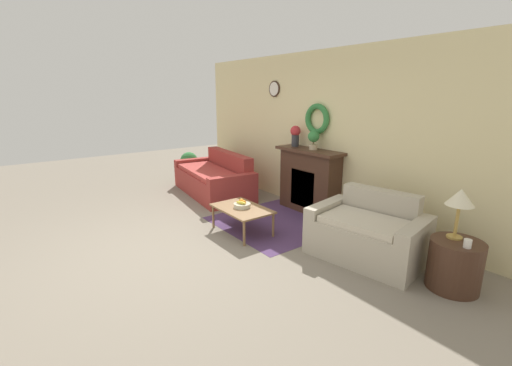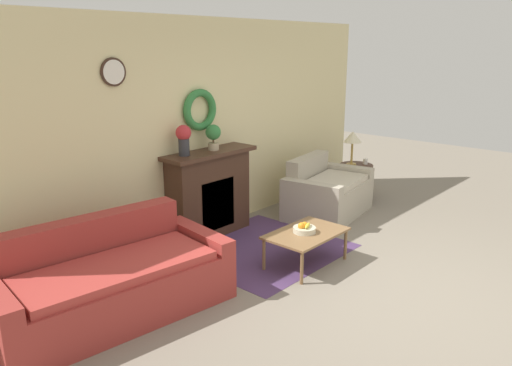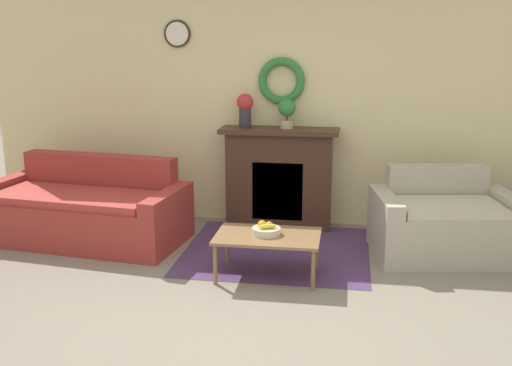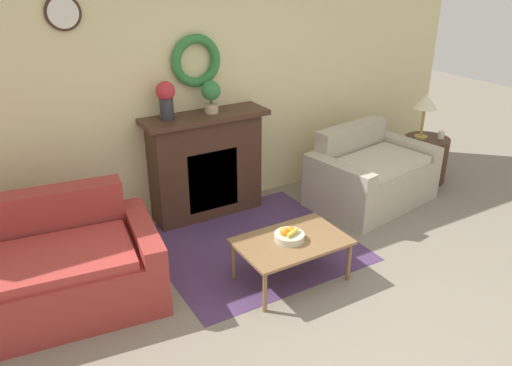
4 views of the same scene
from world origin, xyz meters
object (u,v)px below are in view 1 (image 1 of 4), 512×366
object	(u,v)px
fireplace	(309,180)
vase_on_mantel_left	(295,134)
fruit_bowl	(242,204)
potted_plant_on_mantel	(314,138)
loveseat_right	(367,234)
potted_plant_floor_by_couch	(189,164)
mug	(468,244)
coffee_table	(242,210)
side_table_by_loveseat	(455,265)
couch_left	(214,179)
table_lamp	(460,199)

from	to	relation	value
fireplace	vase_on_mantel_left	distance (m)	0.85
fruit_bowl	potted_plant_on_mantel	size ratio (longest dim) A/B	0.79
potted_plant_on_mantel	vase_on_mantel_left	bearing A→B (deg)	177.50
loveseat_right	potted_plant_floor_by_couch	bearing A→B (deg)	171.01
vase_on_mantel_left	potted_plant_floor_by_couch	size ratio (longest dim) A/B	0.53
loveseat_right	mug	size ratio (longest dim) A/B	16.44
coffee_table	side_table_by_loveseat	xyz separation A→B (m)	(2.59, 0.92, -0.08)
fireplace	coffee_table	distance (m)	1.48
couch_left	coffee_table	world-z (taller)	couch_left
table_lamp	potted_plant_floor_by_couch	bearing A→B (deg)	-177.87
mug	potted_plant_floor_by_couch	bearing A→B (deg)	-179.33
potted_plant_on_mantel	coffee_table	bearing A→B (deg)	-90.01
loveseat_right	potted_plant_floor_by_couch	xyz separation A→B (m)	(-4.88, -0.04, 0.09)
couch_left	vase_on_mantel_left	world-z (taller)	vase_on_mantel_left
table_lamp	fruit_bowl	bearing A→B (deg)	-159.36
fruit_bowl	mug	size ratio (longest dim) A/B	2.84
coffee_table	table_lamp	xyz separation A→B (m)	(2.53, 0.97, 0.62)
side_table_by_loveseat	table_lamp	distance (m)	0.70
fireplace	side_table_by_loveseat	world-z (taller)	fireplace
loveseat_right	fruit_bowl	world-z (taller)	loveseat_right
table_lamp	vase_on_mantel_left	world-z (taller)	vase_on_mantel_left
fireplace	loveseat_right	world-z (taller)	fireplace
fruit_bowl	couch_left	bearing A→B (deg)	161.03
loveseat_right	coffee_table	bearing A→B (deg)	-162.89
table_lamp	potted_plant_on_mantel	world-z (taller)	potted_plant_on_mantel
side_table_by_loveseat	table_lamp	bearing A→B (deg)	141.34
couch_left	potted_plant_on_mantel	distance (m)	2.36
loveseat_right	side_table_by_loveseat	xyz separation A→B (m)	(0.99, 0.12, -0.04)
fireplace	potted_plant_on_mantel	world-z (taller)	potted_plant_on_mantel
table_lamp	mug	xyz separation A→B (m)	(0.18, -0.14, -0.38)
couch_left	fruit_bowl	xyz separation A→B (m)	(1.99, -0.69, 0.12)
mug	fireplace	bearing A→B (deg)	167.22
loveseat_right	table_lamp	bearing A→B (deg)	1.02
couch_left	potted_plant_floor_by_couch	bearing A→B (deg)	-175.57
fireplace	couch_left	distance (m)	2.10
loveseat_right	potted_plant_floor_by_couch	world-z (taller)	loveseat_right
table_lamp	fireplace	bearing A→B (deg)	169.39
couch_left	table_lamp	bearing A→B (deg)	10.55
fireplace	potted_plant_floor_by_couch	world-z (taller)	fireplace
coffee_table	side_table_by_loveseat	bearing A→B (deg)	19.56
vase_on_mantel_left	potted_plant_floor_by_couch	xyz separation A→B (m)	(-2.82, -0.71, -0.91)
loveseat_right	fruit_bowl	bearing A→B (deg)	-163.60
couch_left	fruit_bowl	distance (m)	2.11
coffee_table	mug	bearing A→B (deg)	17.00
potted_plant_floor_by_couch	mug	bearing A→B (deg)	0.67
fruit_bowl	side_table_by_loveseat	xyz separation A→B (m)	(2.61, 0.91, -0.16)
side_table_by_loveseat	vase_on_mantel_left	world-z (taller)	vase_on_mantel_left
side_table_by_loveseat	vase_on_mantel_left	bearing A→B (deg)	169.85
side_table_by_loveseat	couch_left	bearing A→B (deg)	-177.25
table_lamp	loveseat_right	bearing A→B (deg)	-169.48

